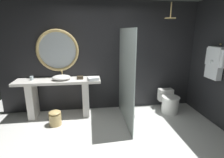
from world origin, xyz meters
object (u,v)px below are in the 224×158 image
vessel_sink (61,77)px  waste_bin (55,118)px  tissue_box (80,78)px  rain_shower_head (170,17)px  tumbler_cup (32,78)px  toilet (169,102)px  round_wall_mirror (58,51)px  hanging_bathrobe (215,62)px  folded_hand_towel (93,79)px

vessel_sink → waste_bin: size_ratio=1.29×
tissue_box → rain_shower_head: 2.35m
tumbler_cup → tissue_box: bearing=-2.6°
waste_bin → rain_shower_head: bearing=5.0°
toilet → waste_bin: bearing=-173.1°
round_wall_mirror → hanging_bathrobe: (3.23, -0.94, -0.18)m
tissue_box → rain_shower_head: bearing=-6.6°
vessel_sink → waste_bin: bearing=-106.8°
vessel_sink → folded_hand_towel: size_ratio=1.79×
round_wall_mirror → waste_bin: round_wall_mirror is taller
tissue_box → rain_shower_head: rain_shower_head is taller
round_wall_mirror → waste_bin: 1.50m
round_wall_mirror → hanging_bathrobe: 3.37m
vessel_sink → tumbler_cup: bearing=174.0°
tissue_box → toilet: bearing=-3.2°
tumbler_cup → rain_shower_head: (3.00, -0.27, 1.29)m
vessel_sink → tissue_box: size_ratio=2.97×
vessel_sink → toilet: size_ratio=0.66×
tissue_box → toilet: 2.23m
tumbler_cup → folded_hand_towel: bearing=-8.2°
waste_bin → folded_hand_towel: 1.15m
waste_bin → toilet: bearing=6.9°
hanging_bathrobe → toilet: (-0.61, 0.58, -1.08)m
round_wall_mirror → waste_bin: size_ratio=3.00×
vessel_sink → round_wall_mirror: round_wall_mirror is taller
waste_bin → folded_hand_towel: (0.83, 0.30, 0.74)m
tissue_box → hanging_bathrobe: bearing=-14.2°
round_wall_mirror → rain_shower_head: size_ratio=2.94×
tumbler_cup → vessel_sink: bearing=-6.0°
rain_shower_head → vessel_sink: bearing=175.1°
tumbler_cup → folded_hand_towel: size_ratio=0.39×
tissue_box → waste_bin: bearing=-140.5°
round_wall_mirror → hanging_bathrobe: size_ratio=1.33×
vessel_sink → tissue_box: 0.41m
vessel_sink → folded_hand_towel: vessel_sink is taller
rain_shower_head → folded_hand_towel: (-1.65, 0.08, -1.30)m
tissue_box → folded_hand_towel: (0.29, -0.15, 0.00)m
tissue_box → round_wall_mirror: 0.80m
tissue_box → folded_hand_towel: size_ratio=0.60×
toilet → vessel_sink: bearing=177.8°
round_wall_mirror → waste_bin: (-0.05, -0.69, -1.33)m
vessel_sink → rain_shower_head: 2.68m
tumbler_cup → waste_bin: 1.04m
toilet → waste_bin: size_ratio=1.97×
folded_hand_towel → waste_bin: bearing=-160.4°
rain_shower_head → waste_bin: 3.22m
tumbler_cup → rain_shower_head: rain_shower_head is taller
rain_shower_head → hanging_bathrobe: 1.29m
rain_shower_head → toilet: (0.19, 0.10, -1.97)m
rain_shower_head → waste_bin: (-2.47, -0.22, -2.05)m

